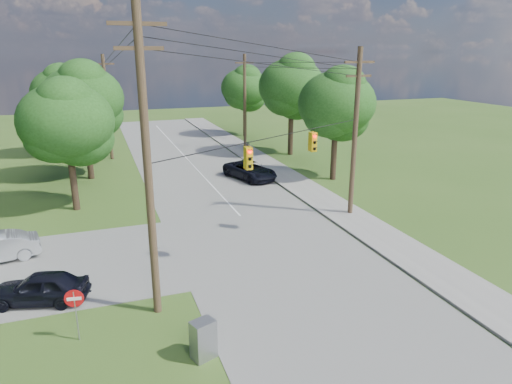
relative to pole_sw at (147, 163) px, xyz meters
name	(u,v)px	position (x,y,z in m)	size (l,w,h in m)	color
ground	(266,296)	(4.60, -0.40, -6.23)	(140.00, 140.00, 0.00)	#37591D
main_road	(268,246)	(6.60, 4.60, -6.21)	(10.00, 100.00, 0.03)	gray
sidewalk_east	(373,230)	(13.30, 4.60, -6.17)	(2.60, 100.00, 0.12)	#9C9992
pole_sw	(147,163)	(0.00, 0.00, 0.00)	(2.00, 0.32, 12.00)	brown
pole_ne	(355,131)	(13.50, 7.60, -0.76)	(2.00, 0.32, 10.50)	brown
pole_north_e	(245,102)	(13.50, 29.60, -1.10)	(2.00, 0.32, 10.00)	brown
pole_north_w	(107,107)	(-0.40, 29.60, -1.10)	(2.00, 0.32, 10.00)	brown
power_lines	(223,69)	(6.10, 11.14, 2.93)	(13.93, 29.62, 4.93)	black
traffic_signals	(283,149)	(7.15, 4.03, -0.73)	(4.91, 3.27, 1.05)	yellow
tree_w_near	(66,122)	(-3.40, 14.60, -0.30)	(6.00, 6.00, 8.40)	#442E22
tree_w_mid	(83,99)	(-2.40, 22.60, 0.35)	(6.40, 6.40, 9.22)	#442E22
tree_w_far	(63,94)	(-4.40, 32.60, 0.02)	(6.00, 6.00, 8.73)	#442E22
tree_e_near	(337,103)	(16.60, 15.60, 0.02)	(6.20, 6.20, 8.81)	#442E22
tree_e_mid	(292,86)	(17.10, 25.60, 0.68)	(6.60, 6.60, 9.64)	#442E22
tree_e_far	(245,88)	(16.10, 37.60, -0.31)	(5.80, 5.80, 8.32)	#442E22
car_cross_dark	(40,288)	(-4.56, 2.30, -5.52)	(1.59, 3.95, 1.35)	black
car_main_north	(250,170)	(10.10, 17.94, -5.48)	(2.39, 5.18, 1.44)	black
control_cabinet	(203,339)	(1.10, -3.55, -5.51)	(0.80, 0.58, 1.44)	gray
do_not_enter_sign	(75,303)	(-3.01, -1.03, -4.70)	(0.69, 0.15, 2.07)	gray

